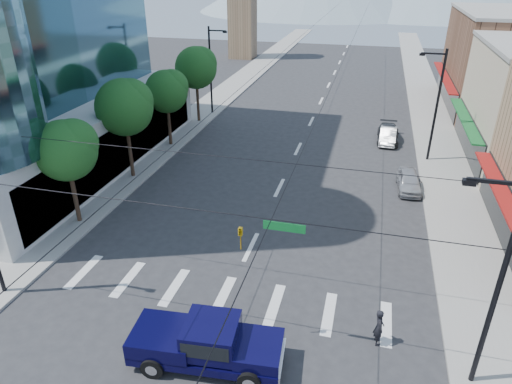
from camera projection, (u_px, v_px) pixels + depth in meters
ground at (217, 317)px, 21.16m from camera, size 160.00×160.00×0.00m
sidewalk_left at (229, 90)px, 58.36m from camera, size 4.00×120.00×0.15m
sidewalk_right at (426, 103)px, 53.00m from camera, size 4.00×120.00×0.15m
shop_far at (512, 63)px, 48.99m from camera, size 12.00×18.00×10.00m
tree_near at (68, 148)px, 26.65m from camera, size 3.65×3.64×6.71m
tree_midnear at (126, 105)px, 32.42m from camera, size 4.09×4.09×7.52m
tree_midfar at (168, 90)px, 38.74m from camera, size 3.65×3.64×6.71m
tree_far at (197, 66)px, 44.52m from camera, size 4.09×4.09×7.52m
signal_rig at (209, 245)px, 18.16m from camera, size 21.80×0.20×9.00m
lamp_pole_nw at (212, 67)px, 47.23m from camera, size 2.00×0.25×9.00m
lamp_pole_ne at (436, 102)px, 35.55m from camera, size 2.00×0.25×9.00m
pickup_truck at (206, 342)px, 18.29m from camera, size 6.38×2.84×2.10m
pedestrian at (379, 327)px, 19.34m from camera, size 0.54×0.71×1.76m
parked_car_near at (409, 181)px, 32.70m from camera, size 1.80×4.03×1.35m
parked_car_mid at (388, 136)px, 41.26m from camera, size 1.60×4.09×1.33m
parked_car_far at (388, 134)px, 41.69m from camera, size 1.89×4.63×1.34m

